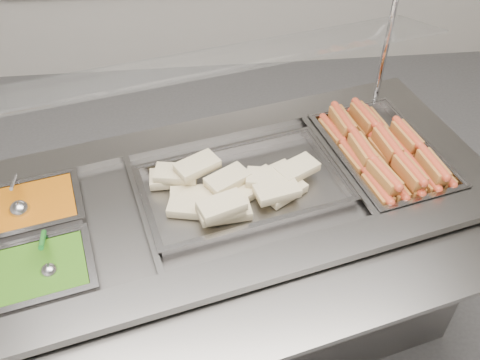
{
  "coord_description": "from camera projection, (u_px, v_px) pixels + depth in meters",
  "views": [
    {
      "loc": [
        -0.18,
        -0.95,
        2.08
      ],
      "look_at": [
        -0.05,
        0.33,
        0.87
      ],
      "focal_mm": 40.0,
      "sensor_mm": 36.0,
      "label": 1
    }
  ],
  "objects": [
    {
      "name": "serving_spoon",
      "position": [
        48.0,
        266.0,
        1.52
      ],
      "size": [
        0.07,
        0.17,
        0.13
      ],
      "color": "#B8B8BD",
      "rests_on": "pan_peas"
    },
    {
      "name": "pan_beans",
      "position": [
        35.0,
        212.0,
        1.74
      ],
      "size": [
        0.33,
        0.29,
        0.09
      ],
      "color": "gray",
      "rests_on": "steam_counter"
    },
    {
      "name": "tortilla_wraps",
      "position": [
        233.0,
        187.0,
        1.75
      ],
      "size": [
        0.58,
        0.33,
        0.09
      ],
      "color": "#CAB988",
      "rests_on": "pan_wraps"
    },
    {
      "name": "hotdogs_in_buns",
      "position": [
        384.0,
        151.0,
        1.89
      ],
      "size": [
        0.39,
        0.52,
        0.11
      ],
      "color": "brown",
      "rests_on": "pan_hotdogs"
    },
    {
      "name": "steam_counter",
      "position": [
        228.0,
        267.0,
        2.06
      ],
      "size": [
        1.92,
        1.19,
        0.85
      ],
      "color": "slate",
      "rests_on": "ground"
    },
    {
      "name": "pan_peas",
      "position": [
        42.0,
        277.0,
        1.55
      ],
      "size": [
        0.33,
        0.29,
        0.09
      ],
      "color": "gray",
      "rests_on": "steam_counter"
    },
    {
      "name": "ladle",
      "position": [
        20.0,
        208.0,
        1.69
      ],
      "size": [
        0.08,
        0.18,
        0.13
      ],
      "color": "#B8B8BD",
      "rests_on": "pan_beans"
    },
    {
      "name": "pan_hotdogs",
      "position": [
        381.0,
        158.0,
        1.94
      ],
      "size": [
        0.44,
        0.58,
        0.09
      ],
      "color": "gray",
      "rests_on": "steam_counter"
    },
    {
      "name": "pan_wraps",
      "position": [
        243.0,
        189.0,
        1.8
      ],
      "size": [
        0.72,
        0.52,
        0.07
      ],
      "color": "gray",
      "rests_on": "steam_counter"
    },
    {
      "name": "sneeze_guard",
      "position": [
        204.0,
        65.0,
        1.67
      ],
      "size": [
        1.58,
        0.64,
        0.42
      ],
      "color": "silver",
      "rests_on": "steam_counter"
    },
    {
      "name": "tray_rail",
      "position": [
        283.0,
        316.0,
        1.47
      ],
      "size": [
        1.71,
        0.73,
        0.05
      ],
      "color": "gray",
      "rests_on": "steam_counter"
    }
  ]
}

